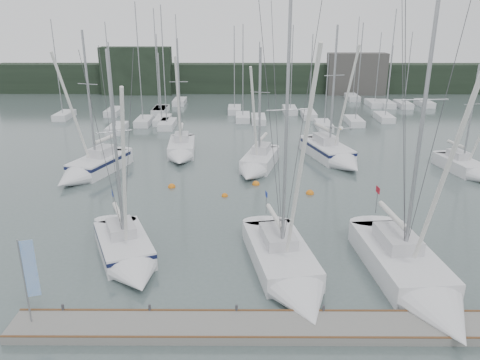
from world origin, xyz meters
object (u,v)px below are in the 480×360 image
sailboat_near_center (290,275)px  sailboat_mid_d (335,155)px  sailboat_near_right (417,283)px  dock_banner (28,273)px  sailboat_near_left (129,257)px  buoy_d (256,184)px  buoy_c (172,187)px  sailboat_mid_c (256,165)px  sailboat_mid_a (89,169)px  buoy_a (225,196)px  buoy_b (310,194)px  sailboat_mid_e (469,170)px  sailboat_mid_b (181,152)px

sailboat_near_center → sailboat_mid_d: 22.21m
sailboat_near_right → dock_banner: 18.29m
sailboat_near_left → buoy_d: (7.47, 13.19, -0.55)m
sailboat_near_center → buoy_d: sailboat_near_center is taller
sailboat_near_right → buoy_c: (-14.48, 15.23, -0.61)m
sailboat_mid_c → sailboat_mid_a: bearing=-159.5°
buoy_c → dock_banner: (-3.45, -18.07, 2.79)m
buoy_c → sailboat_near_center: bearing=-60.2°
sailboat_near_center → sailboat_near_right: (6.27, -0.89, 0.08)m
buoy_a → sailboat_near_left: bearing=-115.3°
sailboat_near_right → buoy_b: bearing=98.9°
sailboat_near_left → sailboat_mid_d: 24.65m
sailboat_near_right → sailboat_mid_e: bearing=53.9°
sailboat_near_left → sailboat_mid_b: bearing=65.6°
buoy_d → buoy_a: bearing=-133.2°
sailboat_near_left → buoy_b: sailboat_near_left is taller
sailboat_near_left → sailboat_mid_e: (26.08, 15.61, -0.04)m
sailboat_near_left → sailboat_near_right: 15.33m
sailboat_mid_d → dock_banner: sailboat_mid_d is taller
sailboat_near_center → dock_banner: size_ratio=3.72×
sailboat_near_left → sailboat_mid_d: bearing=28.7°
sailboat_near_right → buoy_b: 14.26m
sailboat_mid_e → buoy_a: bearing=-178.0°
sailboat_near_right → sailboat_mid_d: size_ratio=1.20×
sailboat_near_center → sailboat_mid_b: 24.33m
sailboat_mid_a → sailboat_mid_e: (32.97, 0.42, -0.15)m
sailboat_mid_a → buoy_a: (11.87, -4.65, -0.66)m
sailboat_mid_c → sailboat_mid_d: sailboat_mid_d is taller
sailboat_near_right → buoy_d: sailboat_near_right is taller
sailboat_mid_a → dock_banner: size_ratio=3.21×
buoy_a → sailboat_mid_c: bearing=66.7°
sailboat_near_right → sailboat_mid_d: 22.19m
sailboat_mid_b → buoy_c: bearing=-92.4°
sailboat_mid_b → buoy_c: (0.27, -8.47, -0.57)m
sailboat_mid_d → sailboat_mid_e: (10.97, -3.86, -0.15)m
sailboat_mid_e → buoy_a: size_ratio=20.44×
buoy_a → sailboat_mid_a: bearing=158.6°
sailboat_near_left → sailboat_mid_d: (15.12, 19.47, 0.11)m
sailboat_near_right → buoy_c: size_ratio=26.10×
sailboat_mid_c → sailboat_mid_d: size_ratio=0.86×
buoy_c → dock_banner: bearing=-100.8°
sailboat_mid_c → sailboat_mid_d: 8.05m
sailboat_near_center → sailboat_mid_b: bearing=100.3°
sailboat_near_center → sailboat_near_right: size_ratio=0.94×
sailboat_near_center → sailboat_mid_a: sailboat_near_center is taller
buoy_d → sailboat_near_center: bearing=-84.9°
sailboat_mid_d → dock_banner: (-17.96, -25.03, 2.13)m
buoy_b → dock_banner: (-14.48, -16.66, 2.79)m
sailboat_near_left → sailboat_mid_d: sailboat_mid_d is taller
sailboat_mid_d → buoy_a: 13.52m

